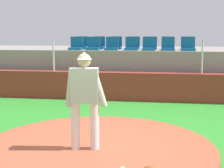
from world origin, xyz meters
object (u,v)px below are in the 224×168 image
object	(u,v)px
pitcher	(85,94)
stadium_chair_0	(76,46)
stadium_chair_8	(99,45)
stadium_chair_12	(168,45)
stadium_chair_4	(149,46)
stadium_chair_2	(112,46)
stadium_chair_3	(132,46)
stadium_chair_6	(188,46)
stadium_chair_7	(81,45)
stadium_chair_11	(151,45)
stadium_chair_10	(134,45)
stadium_chair_13	(187,45)
stadium_chair_5	(168,46)
stadium_chair_9	(116,45)
stadium_chair_1	(94,46)

from	to	relation	value
pitcher	stadium_chair_0	world-z (taller)	stadium_chair_0
stadium_chair_8	stadium_chair_12	distance (m)	2.76
stadium_chair_4	stadium_chair_2	bearing A→B (deg)	1.24
stadium_chair_3	stadium_chair_6	bearing A→B (deg)	179.09
stadium_chair_4	stadium_chair_7	bearing A→B (deg)	-17.39
stadium_chair_0	stadium_chair_7	size ratio (longest dim) A/B	1.00
stadium_chair_11	pitcher	bearing A→B (deg)	83.30
stadium_chair_0	stadium_chair_10	bearing A→B (deg)	-157.03
stadium_chair_10	stadium_chair_13	bearing A→B (deg)	-178.81
stadium_chair_7	stadium_chair_13	distance (m)	4.23
stadium_chair_4	stadium_chair_5	xyz separation A→B (m)	(0.70, -0.00, 0.00)
stadium_chair_8	stadium_chair_12	world-z (taller)	same
pitcher	stadium_chair_9	bearing A→B (deg)	86.51
stadium_chair_6	stadium_chair_13	size ratio (longest dim) A/B	1.00
stadium_chair_2	stadium_chair_10	bearing A→B (deg)	-129.51
stadium_chair_5	stadium_chair_9	bearing A→B (deg)	-23.70
stadium_chair_5	stadium_chair_10	world-z (taller)	same
stadium_chair_3	stadium_chair_10	world-z (taller)	same
stadium_chair_8	stadium_chair_9	distance (m)	0.69
stadium_chair_8	pitcher	bearing A→B (deg)	99.00
stadium_chair_12	stadium_chair_5	bearing A→B (deg)	90.26
stadium_chair_0	stadium_chair_9	distance (m)	1.68
pitcher	stadium_chair_3	xyz separation A→B (m)	(0.21, 6.74, 0.59)
stadium_chair_0	stadium_chair_3	xyz separation A→B (m)	(2.11, 0.05, 0.00)
stadium_chair_12	stadium_chair_13	distance (m)	0.76
stadium_chair_6	stadium_chair_7	distance (m)	4.30
stadium_chair_2	stadium_chair_12	distance (m)	2.26
stadium_chair_7	pitcher	bearing A→B (deg)	104.21
pitcher	stadium_chair_6	xyz separation A→B (m)	(2.29, 6.71, 0.59)
stadium_chair_6	stadium_chair_12	world-z (taller)	same
stadium_chair_13	pitcher	bearing A→B (deg)	73.16
pitcher	stadium_chair_12	xyz separation A→B (m)	(1.55, 7.59, 0.59)
stadium_chair_10	stadium_chair_13	size ratio (longest dim) A/B	1.00
stadium_chair_4	stadium_chair_10	xyz separation A→B (m)	(-0.65, 0.86, 0.00)
stadium_chair_9	stadium_chair_11	world-z (taller)	same
stadium_chair_5	stadium_chair_7	size ratio (longest dim) A/B	1.00
stadium_chair_1	stadium_chair_11	world-z (taller)	same
stadium_chair_9	stadium_chair_10	bearing A→B (deg)	176.53
stadium_chair_1	stadium_chair_4	distance (m)	2.09
stadium_chair_0	stadium_chair_11	world-z (taller)	same
stadium_chair_2	stadium_chair_13	bearing A→B (deg)	-161.73
stadium_chair_3	stadium_chair_7	xyz separation A→B (m)	(-2.13, 0.85, 0.00)
stadium_chair_4	stadium_chair_11	size ratio (longest dim) A/B	1.00
stadium_chair_10	stadium_chair_5	bearing A→B (deg)	147.27
stadium_chair_3	stadium_chair_9	distance (m)	1.15
stadium_chair_1	stadium_chair_7	distance (m)	1.13
stadium_chair_10	stadium_chair_12	size ratio (longest dim) A/B	1.00
stadium_chair_3	stadium_chair_13	world-z (taller)	same
stadium_chair_1	stadium_chair_10	distance (m)	1.69
stadium_chair_8	stadium_chair_10	distance (m)	1.42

